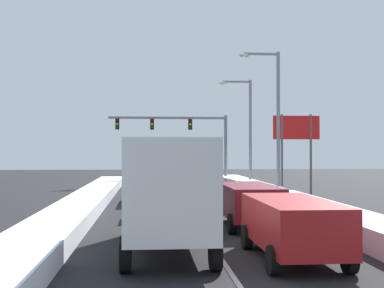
% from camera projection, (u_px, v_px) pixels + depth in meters
% --- Properties ---
extents(ground_plane, '(120.00, 120.00, 0.00)m').
position_uv_depth(ground_plane, '(195.00, 220.00, 22.63)').
color(ground_plane, black).
extents(lane_stripe_between_right_lane_and_center_lane, '(0.14, 42.81, 0.01)m').
position_uv_depth(lane_stripe_between_right_lane_and_center_lane, '(188.00, 210.00, 26.51)').
color(lane_stripe_between_right_lane_and_center_lane, silver).
rests_on(lane_stripe_between_right_lane_and_center_lane, ground).
extents(snow_bank_right_shoulder, '(1.94, 42.81, 0.77)m').
position_uv_depth(snow_bank_right_shoulder, '(289.00, 201.00, 26.96)').
color(snow_bank_right_shoulder, white).
rests_on(snow_bank_right_shoulder, ground).
extents(snow_bank_left_shoulder, '(2.00, 42.81, 0.66)m').
position_uv_depth(snow_bank_left_shoulder, '(84.00, 204.00, 26.06)').
color(snow_bank_left_shoulder, white).
rests_on(snow_bank_left_shoulder, ground).
extents(suv_red_right_lane_nearest, '(2.16, 4.90, 1.67)m').
position_uv_depth(suv_red_right_lane_nearest, '(292.00, 223.00, 14.34)').
color(suv_red_right_lane_nearest, maroon).
rests_on(suv_red_right_lane_nearest, ground).
extents(suv_maroon_right_lane_second, '(2.16, 4.90, 1.67)m').
position_uv_depth(suv_maroon_right_lane_second, '(249.00, 201.00, 20.58)').
color(suv_maroon_right_lane_second, maroon).
rests_on(suv_maroon_right_lane_second, ground).
extents(sedan_gray_right_lane_third, '(2.00, 4.50, 1.51)m').
position_uv_depth(sedan_gray_right_lane_third, '(217.00, 194.00, 27.22)').
color(sedan_gray_right_lane_third, slate).
rests_on(sedan_gray_right_lane_third, ground).
extents(sedan_silver_right_lane_fourth, '(2.00, 4.50, 1.51)m').
position_uv_depth(sedan_silver_right_lane_fourth, '(203.00, 186.00, 33.28)').
color(sedan_silver_right_lane_fourth, '#B7BABF').
rests_on(sedan_silver_right_lane_fourth, ground).
extents(box_truck_center_lane_nearest, '(2.53, 7.20, 3.36)m').
position_uv_depth(box_truck_center_lane_nearest, '(167.00, 189.00, 15.35)').
color(box_truck_center_lane_nearest, '#1E5633').
rests_on(box_truck_center_lane_nearest, ground).
extents(sedan_white_center_lane_second, '(2.00, 4.50, 1.51)m').
position_uv_depth(sedan_white_center_lane_second, '(160.00, 200.00, 23.73)').
color(sedan_white_center_lane_second, silver).
rests_on(sedan_white_center_lane_second, ground).
extents(suv_navy_center_lane_third, '(2.16, 4.90, 1.67)m').
position_uv_depth(suv_navy_center_lane_third, '(154.00, 184.00, 30.82)').
color(suv_navy_center_lane_third, navy).
rests_on(suv_navy_center_lane_third, ground).
extents(sedan_tan_center_lane_fourth, '(2.00, 4.50, 1.51)m').
position_uv_depth(sedan_tan_center_lane_fourth, '(157.00, 183.00, 36.66)').
color(sedan_tan_center_lane_fourth, '#937F60').
rests_on(sedan_tan_center_lane_fourth, ground).
extents(traffic_light_gantry, '(10.60, 0.47, 6.20)m').
position_uv_depth(traffic_light_gantry, '(184.00, 132.00, 46.04)').
color(traffic_light_gantry, slate).
rests_on(traffic_light_gantry, ground).
extents(street_lamp_right_near, '(2.66, 0.36, 9.35)m').
position_uv_depth(street_lamp_right_near, '(273.00, 112.00, 32.89)').
color(street_lamp_right_near, gray).
rests_on(street_lamp_right_near, ground).
extents(street_lamp_right_mid, '(2.66, 0.36, 8.61)m').
position_uv_depth(street_lamp_right_mid, '(246.00, 124.00, 40.62)').
color(street_lamp_right_mid, gray).
rests_on(street_lamp_right_mid, ground).
extents(roadside_sign_right, '(3.20, 0.16, 5.50)m').
position_uv_depth(roadside_sign_right, '(296.00, 136.00, 34.94)').
color(roadside_sign_right, '#59595B').
rests_on(roadside_sign_right, ground).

